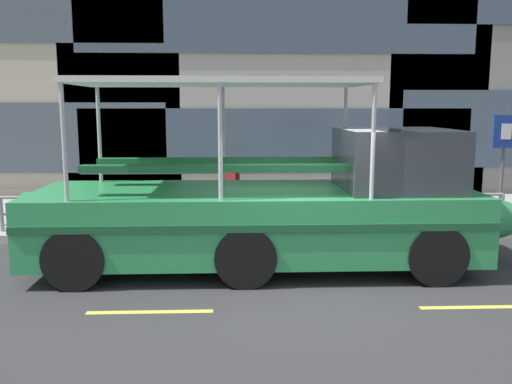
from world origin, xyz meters
TOP-DOWN VIEW (x-y plane):
  - ground_plane at (0.00, 0.00)m, footprint 120.00×120.00m
  - sidewalk at (0.00, 5.60)m, footprint 32.00×4.80m
  - curb_edge at (0.00, 3.11)m, footprint 32.00×0.18m
  - lane_centreline at (-0.00, -0.99)m, footprint 25.80×0.12m
  - curb_guardrail at (-0.71, 3.45)m, footprint 11.25×0.09m
  - parking_sign at (5.10, 3.98)m, footprint 0.60×0.12m
  - duck_tour_boat at (-0.26, 1.18)m, footprint 9.72×2.59m
  - pedestrian_near_bow at (1.98, 4.87)m, footprint 0.36×0.31m
  - pedestrian_mid_left at (-1.25, 4.20)m, footprint 0.39×0.28m

SIDE VIEW (x-z plane):
  - ground_plane at x=0.00m, z-range 0.00..0.00m
  - lane_centreline at x=0.00m, z-range 0.00..0.01m
  - sidewalk at x=0.00m, z-range 0.00..0.18m
  - curb_edge at x=0.00m, z-range 0.00..0.18m
  - curb_guardrail at x=-0.71m, z-range 0.31..1.09m
  - duck_tour_boat at x=-0.26m, z-range -0.60..2.76m
  - pedestrian_mid_left at x=-1.25m, z-range 0.34..1.83m
  - pedestrian_near_bow at x=1.98m, z-range 0.34..1.85m
  - parking_sign at x=5.10m, z-range 0.63..3.15m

